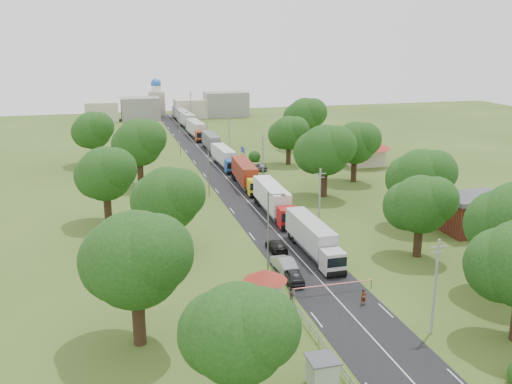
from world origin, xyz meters
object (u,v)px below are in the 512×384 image
object	(u,v)px
boom_barrier	(320,287)
truck_0	(313,238)
info_sign	(243,153)
car_lane_front	(293,276)
guard_booth	(265,282)
pedestrian_near	(363,298)
car_lane_mid	(284,264)

from	to	relation	value
boom_barrier	truck_0	world-z (taller)	truck_0
info_sign	car_lane_front	distance (m)	56.93
guard_booth	car_lane_front	world-z (taller)	guard_booth
boom_barrier	pedestrian_near	xyz separation A→B (m)	(3.36, -3.29, -0.11)
truck_0	car_lane_front	xyz separation A→B (m)	(-4.95, -7.13, -1.39)
guard_booth	truck_0	distance (m)	14.18
car_lane_front	info_sign	bearing A→B (deg)	-94.31
boom_barrier	car_lane_mid	xyz separation A→B (m)	(-1.64, 7.00, -0.06)
truck_0	pedestrian_near	bearing A→B (deg)	-89.81
boom_barrier	info_sign	xyz separation A→B (m)	(6.56, 60.00, 2.11)
info_sign	pedestrian_near	world-z (taller)	info_sign
guard_booth	car_lane_mid	xyz separation A→B (m)	(4.20, 7.00, -1.33)
pedestrian_near	info_sign	bearing A→B (deg)	84.06
car_lane_front	car_lane_mid	distance (m)	3.29
car_lane_front	pedestrian_near	world-z (taller)	pedestrian_near
guard_booth	car_lane_mid	world-z (taller)	guard_booth
pedestrian_near	boom_barrier	bearing A→B (deg)	132.58
truck_0	pedestrian_near	distance (m)	14.18
car_lane_front	guard_booth	bearing A→B (deg)	45.42
guard_booth	pedestrian_near	distance (m)	9.86
guard_booth	boom_barrier	bearing A→B (deg)	0.01
info_sign	truck_0	xyz separation A→B (m)	(-3.25, -49.17, -0.85)
boom_barrier	pedestrian_near	world-z (taller)	pedestrian_near
pedestrian_near	guard_booth	bearing A→B (deg)	157.31
info_sign	pedestrian_near	distance (m)	63.41
car_lane_front	boom_barrier	bearing A→B (deg)	117.88
guard_booth	car_lane_front	distance (m)	5.77
info_sign	truck_0	bearing A→B (deg)	-93.78
guard_booth	pedestrian_near	bearing A→B (deg)	-19.65
truck_0	pedestrian_near	size ratio (longest dim) A/B	9.31
car_lane_front	pedestrian_near	distance (m)	8.60
car_lane_mid	car_lane_front	bearing A→B (deg)	88.09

